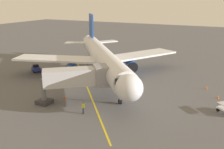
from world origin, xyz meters
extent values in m
plane|color=#565659|center=(0.00, 0.00, 0.00)|extent=(220.00, 220.00, 0.00)
cube|color=yellow|center=(1.21, 7.69, 0.01)|extent=(25.54, 31.09, 0.01)
cylinder|color=silver|center=(1.21, 1.69, 4.10)|extent=(24.49, 28.70, 3.80)
ellipsoid|color=silver|center=(-10.33, 15.76, 4.10)|extent=(5.33, 5.38, 3.61)
cone|color=silver|center=(12.94, -12.62, 4.10)|extent=(4.55, 4.49, 3.42)
cube|color=black|center=(-9.44, 14.68, 4.65)|extent=(3.51, 3.29, 0.90)
cube|color=silver|center=(-3.02, -6.60, 3.50)|extent=(12.74, 17.46, 0.36)
cylinder|color=#1E479E|center=(-2.64, -2.76, 2.00)|extent=(3.93, 4.09, 2.30)
cylinder|color=black|center=(-3.75, -1.41, 2.00)|extent=(1.75, 1.49, 2.10)
cube|color=silver|center=(10.17, 4.21, 3.50)|extent=(17.82, 10.05, 0.36)
cylinder|color=#1E479E|center=(6.33, 4.59, 2.00)|extent=(3.93, 4.09, 2.30)
cylinder|color=black|center=(5.22, 5.94, 2.00)|extent=(1.75, 1.49, 2.10)
cube|color=#1E479E|center=(11.04, -10.30, 7.90)|extent=(3.32, 3.94, 7.20)
cube|color=silver|center=(8.37, -12.10, 4.70)|extent=(5.47, 6.68, 0.24)
cube|color=silver|center=(13.32, -8.04, 4.70)|extent=(6.83, 4.56, 0.24)
cylinder|color=slate|center=(-7.35, 12.13, 1.73)|extent=(0.24, 0.24, 2.77)
cylinder|color=black|center=(-7.35, 12.13, 0.35)|extent=(0.79, 0.83, 0.70)
cylinder|color=slate|center=(1.10, -2.28, 1.94)|extent=(0.24, 0.24, 2.77)
cylinder|color=black|center=(1.10, -2.28, 0.55)|extent=(1.05, 1.14, 1.10)
cylinder|color=slate|center=(5.13, 1.02, 1.94)|extent=(0.24, 0.24, 2.77)
cylinder|color=black|center=(5.13, 1.02, 0.55)|extent=(1.05, 1.14, 1.10)
cube|color=#B7B7BC|center=(-0.73, 14.32, 3.90)|extent=(8.61, 7.72, 2.50)
cube|color=gray|center=(-4.21, 11.46, 3.90)|extent=(4.19, 4.25, 3.00)
cylinder|color=slate|center=(2.75, 17.17, 1.95)|extent=(0.70, 0.70, 3.90)
cube|color=#333338|center=(2.75, 17.17, 0.30)|extent=(2.00, 2.00, 0.60)
cylinder|color=#23232D|center=(-4.41, 17.54, 0.44)|extent=(0.26, 0.26, 0.88)
cube|color=#D8EA19|center=(-4.41, 17.54, 1.18)|extent=(0.28, 0.40, 0.60)
cube|color=silver|center=(-4.41, 17.54, 1.18)|extent=(0.29, 0.42, 0.10)
sphere|color=brown|center=(-4.41, 17.54, 1.60)|extent=(0.22, 0.22, 0.22)
cylinder|color=slate|center=(-21.34, 7.34, 0.96)|extent=(0.06, 0.06, 0.55)
cylinder|color=slate|center=(-20.50, 8.26, 0.96)|extent=(0.06, 0.06, 0.55)
cylinder|color=black|center=(-20.67, 8.45, 0.22)|extent=(0.49, 0.48, 0.44)
cube|color=#2D3899|center=(16.19, 4.09, 0.65)|extent=(2.74, 2.56, 0.70)
cube|color=black|center=(16.44, 3.92, 1.25)|extent=(1.37, 1.42, 0.50)
cylinder|color=black|center=(15.17, 4.03, 0.30)|extent=(0.63, 0.55, 0.60)
cylinder|color=black|center=(15.92, 5.09, 0.30)|extent=(0.63, 0.55, 0.60)
cylinder|color=black|center=(16.47, 3.10, 0.30)|extent=(0.63, 0.55, 0.60)
cylinder|color=black|center=(17.22, 4.16, 0.30)|extent=(0.63, 0.55, 0.60)
cone|color=#F2590F|center=(-17.86, -0.74, 0.28)|extent=(0.32, 0.32, 0.55)
cone|color=#F2590F|center=(-20.15, 3.17, 0.28)|extent=(0.32, 0.32, 0.55)
cone|color=#F2590F|center=(-21.34, 7.59, 0.28)|extent=(0.32, 0.32, 0.55)
cone|color=#F2590F|center=(1.12, 14.26, 0.28)|extent=(0.32, 0.32, 0.55)
camera|label=1|loc=(-22.86, 45.36, 15.21)|focal=42.46mm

